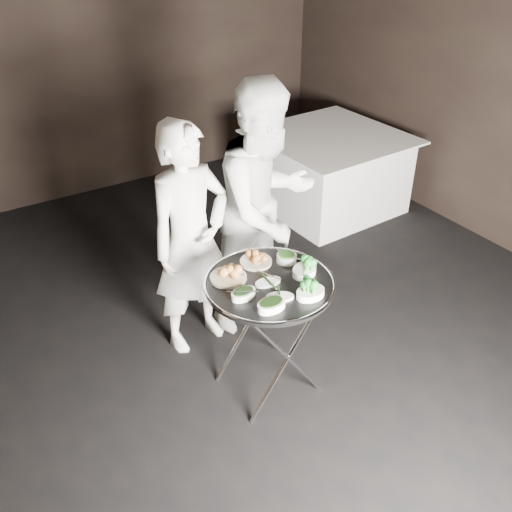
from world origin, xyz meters
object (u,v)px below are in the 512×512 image
tray_stand (269,331)px  waiter_left (191,241)px  dining_table (328,172)px  waiter_right (266,207)px  serving_tray (269,284)px

tray_stand → waiter_left: bearing=103.9°
tray_stand → dining_table: (1.97, 1.85, -0.07)m
waiter_left → waiter_right: 0.61m
serving_tray → waiter_right: size_ratio=0.43×
dining_table → serving_tray: bearing=-136.7°
waiter_left → waiter_right: bearing=-9.1°
serving_tray → dining_table: serving_tray is taller
tray_stand → waiter_left: waiter_left is taller
waiter_right → waiter_left: bearing=169.3°
serving_tray → tray_stand: bearing=-90.0°
waiter_right → dining_table: (1.53, 1.16, -0.53)m
waiter_left → dining_table: 2.47m
tray_stand → serving_tray: bearing=90.0°
tray_stand → waiter_left: size_ratio=0.49×
waiter_left → waiter_right: (0.61, -0.00, 0.09)m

